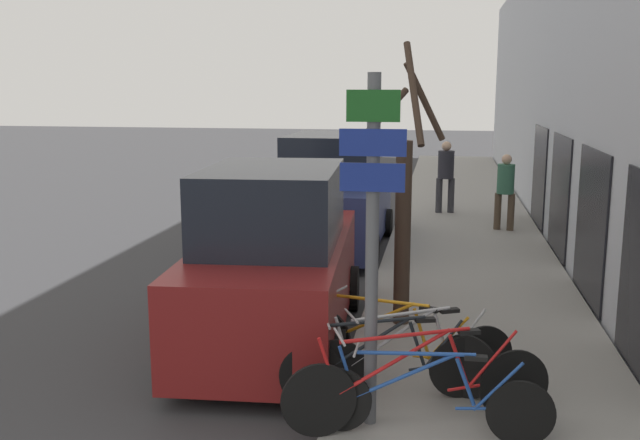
{
  "coord_description": "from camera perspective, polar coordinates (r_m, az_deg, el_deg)",
  "views": [
    {
      "loc": [
        2.04,
        -2.68,
        3.31
      ],
      "look_at": [
        0.42,
        6.71,
        1.5
      ],
      "focal_mm": 40.0,
      "sensor_mm": 36.0,
      "label": 1
    }
  ],
  "objects": [
    {
      "name": "street_tree",
      "position": [
        9.37,
        6.7,
        0.88
      ],
      "size": [
        1.11,
        1.28,
        3.7
      ],
      "color": "#3D2D23",
      "rests_on": "sidewalk_curb"
    },
    {
      "name": "signpost",
      "position": [
        6.47,
        4.19,
        -1.52
      ],
      "size": [
        0.59,
        0.14,
        3.27
      ],
      "color": "#595B60",
      "rests_on": "sidewalk_curb"
    },
    {
      "name": "parked_car_0",
      "position": [
        9.19,
        -3.64,
        -3.55
      ],
      "size": [
        2.25,
        4.64,
        2.31
      ],
      "rotation": [
        0.0,
        0.0,
        0.07
      ],
      "color": "maroon",
      "rests_on": "ground"
    },
    {
      "name": "bicycle_3",
      "position": [
        7.53,
        7.32,
        -10.92
      ],
      "size": [
        2.11,
        0.98,
        0.92
      ],
      "rotation": [
        0.0,
        0.0,
        2.0
      ],
      "color": "black",
      "rests_on": "sidewalk_curb"
    },
    {
      "name": "building_facade",
      "position": [
        16.74,
        18.0,
        9.91
      ],
      "size": [
        0.23,
        32.0,
        6.5
      ],
      "color": "#B2B7C1",
      "rests_on": "ground"
    },
    {
      "name": "bicycle_1",
      "position": [
        6.84,
        7.91,
        -13.05
      ],
      "size": [
        2.44,
        0.93,
        0.96
      ],
      "rotation": [
        0.0,
        0.0,
        1.92
      ],
      "color": "black",
      "rests_on": "sidewalk_curb"
    },
    {
      "name": "sidewalk_curb",
      "position": [
        17.0,
        11.5,
        -0.45
      ],
      "size": [
        3.2,
        32.0,
        0.15
      ],
      "color": "gray",
      "rests_on": "ground"
    },
    {
      "name": "ground_plane",
      "position": [
        14.41,
        1.39,
        -2.54
      ],
      "size": [
        80.0,
        80.0,
        0.0
      ],
      "primitive_type": "plane",
      "color": "#333335"
    },
    {
      "name": "bicycle_4",
      "position": [
        7.82,
        5.74,
        -10.01
      ],
      "size": [
        2.21,
        0.87,
        0.93
      ],
      "rotation": [
        0.0,
        0.0,
        1.21
      ],
      "color": "black",
      "rests_on": "sidewalk_curb"
    },
    {
      "name": "bicycle_0",
      "position": [
        6.69,
        8.64,
        -14.06
      ],
      "size": [
        2.23,
        0.44,
        0.84
      ],
      "rotation": [
        0.0,
        0.0,
        1.57
      ],
      "color": "black",
      "rests_on": "sidewalk_curb"
    },
    {
      "name": "parked_car_1",
      "position": [
        14.5,
        1.13,
        1.8
      ],
      "size": [
        2.17,
        4.48,
        2.35
      ],
      "rotation": [
        0.0,
        0.0,
        -0.02
      ],
      "color": "navy",
      "rests_on": "ground"
    },
    {
      "name": "pedestrian_far",
      "position": [
        18.08,
        10.03,
        3.83
      ],
      "size": [
        0.46,
        0.4,
        1.79
      ],
      "rotation": [
        0.0,
        0.0,
        0.25
      ],
      "color": "#333338",
      "rests_on": "sidewalk_curb"
    },
    {
      "name": "pedestrian_near",
      "position": [
        16.17,
        14.62,
        2.61
      ],
      "size": [
        0.43,
        0.37,
        1.68
      ],
      "rotation": [
        0.0,
        0.0,
        -0.25
      ],
      "color": "#4C3D2D",
      "rests_on": "sidewalk_curb"
    },
    {
      "name": "bicycle_2",
      "position": [
        7.34,
        5.37,
        -11.52
      ],
      "size": [
        2.1,
        0.72,
        0.9
      ],
      "rotation": [
        0.0,
        0.0,
        1.86
      ],
      "color": "black",
      "rests_on": "sidewalk_curb"
    }
  ]
}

